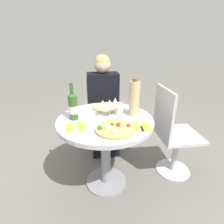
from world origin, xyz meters
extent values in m
plane|color=slate|center=(0.00, 0.00, 0.00)|extent=(12.00, 12.00, 0.00)
cylinder|color=gray|center=(0.00, 0.00, 0.01)|extent=(0.40, 0.40, 0.02)
cylinder|color=gray|center=(0.00, 0.00, 0.36)|extent=(0.09, 0.09, 0.67)
cylinder|color=#B7B7BC|center=(0.00, 0.00, 0.71)|extent=(0.85, 0.85, 0.04)
cylinder|color=silver|center=(0.04, 0.74, 0.01)|extent=(0.37, 0.37, 0.01)
cylinder|color=silver|center=(0.04, 0.74, 0.22)|extent=(0.06, 0.06, 0.44)
cube|color=silver|center=(0.04, 0.74, 0.46)|extent=(0.41, 0.41, 0.03)
cube|color=silver|center=(0.04, 0.94, 0.72)|extent=(0.41, 0.02, 0.49)
cube|color=black|center=(0.04, 0.57, 0.24)|extent=(0.33, 0.34, 0.47)
cube|color=black|center=(0.04, 0.74, 0.73)|extent=(0.39, 0.22, 0.52)
sphere|color=#DBB293|center=(0.04, 0.74, 1.09)|extent=(0.20, 0.20, 0.20)
sphere|color=tan|center=(0.04, 0.74, 1.12)|extent=(0.19, 0.19, 0.19)
cylinder|color=silver|center=(0.77, 0.08, 0.01)|extent=(0.37, 0.37, 0.01)
cylinder|color=silver|center=(0.77, 0.08, 0.22)|extent=(0.06, 0.06, 0.44)
cube|color=silver|center=(0.77, 0.08, 0.46)|extent=(0.41, 0.41, 0.03)
cube|color=silver|center=(0.57, 0.08, 0.72)|extent=(0.02, 0.41, 0.49)
cylinder|color=tan|center=(0.06, -0.22, 0.74)|extent=(0.31, 0.31, 0.02)
sphere|color=beige|center=(0.04, -0.29, 0.75)|extent=(0.04, 0.04, 0.04)
sphere|color=#336B28|center=(-0.06, -0.22, 0.75)|extent=(0.04, 0.04, 0.04)
sphere|color=#B22D1E|center=(0.16, -0.20, 0.75)|extent=(0.03, 0.03, 0.03)
sphere|color=beige|center=(0.03, -0.27, 0.75)|extent=(0.03, 0.03, 0.03)
sphere|color=#336B28|center=(0.04, -0.16, 0.75)|extent=(0.03, 0.03, 0.03)
sphere|color=beige|center=(-0.01, -0.22, 0.75)|extent=(0.04, 0.04, 0.04)
sphere|color=#B22D1E|center=(0.09, -0.18, 0.75)|extent=(0.04, 0.04, 0.04)
cylinder|color=#DBB26B|center=(0.04, 0.25, 0.74)|extent=(0.27, 0.27, 0.02)
sphere|color=#B22D1E|center=(0.07, 0.22, 0.75)|extent=(0.04, 0.04, 0.04)
sphere|color=#B22D1E|center=(0.02, 0.30, 0.75)|extent=(0.04, 0.04, 0.04)
sphere|color=beige|center=(0.08, 0.25, 0.75)|extent=(0.02, 0.02, 0.02)
sphere|color=#B22D1E|center=(0.01, 0.22, 0.75)|extent=(0.04, 0.04, 0.04)
sphere|color=beige|center=(0.04, 0.21, 0.75)|extent=(0.04, 0.04, 0.04)
cylinder|color=#2D5623|center=(-0.27, 0.04, 0.83)|extent=(0.08, 0.08, 0.21)
cone|color=#2D5623|center=(-0.27, 0.04, 0.95)|extent=(0.08, 0.08, 0.03)
cylinder|color=#2D5623|center=(-0.27, 0.04, 1.00)|extent=(0.03, 0.03, 0.09)
cylinder|color=silver|center=(-0.27, 0.04, 0.82)|extent=(0.08, 0.08, 0.07)
cylinder|color=tan|center=(0.27, 0.05, 0.88)|extent=(0.09, 0.09, 0.31)
cylinder|color=brown|center=(0.27, 0.05, 1.05)|extent=(0.05, 0.05, 0.02)
cylinder|color=silver|center=(0.14, 0.07, 0.77)|extent=(0.07, 0.07, 0.10)
cylinder|color=#B2B2B7|center=(0.14, 0.07, 0.83)|extent=(0.07, 0.07, 0.02)
cylinder|color=silver|center=(0.10, 0.07, 0.73)|extent=(0.06, 0.06, 0.00)
cylinder|color=silver|center=(0.10, 0.07, 0.77)|extent=(0.01, 0.01, 0.08)
cone|color=silver|center=(0.10, 0.07, 0.85)|extent=(0.07, 0.07, 0.08)
cylinder|color=silver|center=(-0.01, 0.07, 0.73)|extent=(0.06, 0.06, 0.00)
cylinder|color=silver|center=(-0.01, 0.07, 0.77)|extent=(0.01, 0.01, 0.08)
cone|color=beige|center=(-0.01, 0.07, 0.84)|extent=(0.08, 0.08, 0.07)
cylinder|color=silver|center=(0.04, 0.03, 0.73)|extent=(0.06, 0.06, 0.00)
cylinder|color=silver|center=(0.04, 0.03, 0.77)|extent=(0.01, 0.01, 0.08)
cone|color=silver|center=(0.04, 0.03, 0.85)|extent=(0.07, 0.07, 0.08)
cube|color=yellow|center=(-0.25, -0.13, 0.73)|extent=(0.17, 0.17, 0.00)
cube|color=silver|center=(-0.25, -0.13, 0.73)|extent=(0.05, 0.19, 0.00)
cube|color=silver|center=(-0.25, -0.18, 0.74)|extent=(0.03, 0.09, 0.00)
cube|color=yellow|center=(0.26, -0.19, 0.73)|extent=(0.16, 0.16, 0.00)
cube|color=silver|center=(0.26, -0.19, 0.73)|extent=(0.04, 0.19, 0.00)
cube|color=black|center=(0.26, -0.24, 0.74)|extent=(0.03, 0.09, 0.00)
camera|label=1|loc=(-0.13, -1.39, 1.38)|focal=28.00mm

